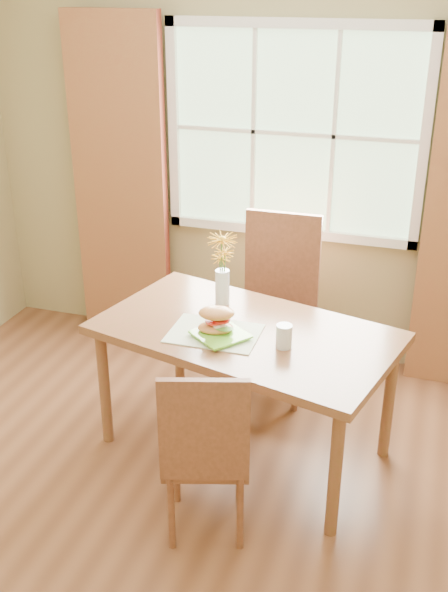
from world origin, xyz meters
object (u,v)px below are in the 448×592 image
object	(u,v)px
water_glass	(284,337)
flower_vase	(222,262)
chair_far	(278,296)
dining_table	(245,342)
croissant_sandwich	(216,320)
chair_near	(206,447)

from	to	relation	value
water_glass	flower_vase	distance (m)	0.61
chair_far	water_glass	size ratio (longest dim) A/B	9.33
dining_table	water_glass	distance (m)	0.29
dining_table	chair_far	size ratio (longest dim) A/B	1.50
croissant_sandwich	water_glass	xyz separation A→B (m)	(0.35, -0.02, -0.03)
chair_far	croissant_sandwich	size ratio (longest dim) A/B	5.25
dining_table	chair_near	distance (m)	0.71
chair_near	water_glass	distance (m)	0.67
chair_far	croissant_sandwich	world-z (taller)	chair_far
chair_near	water_glass	size ratio (longest dim) A/B	7.70
chair_near	chair_far	world-z (taller)	chair_far
flower_vase	chair_near	bearing A→B (deg)	-76.44
croissant_sandwich	flower_vase	world-z (taller)	flower_vase
chair_far	croissant_sandwich	bearing A→B (deg)	-98.82
water_glass	flower_vase	xyz separation A→B (m)	(-0.44, 0.38, 0.19)
chair_far	water_glass	distance (m)	0.89
chair_far	water_glass	world-z (taller)	chair_far
water_glass	chair_far	bearing A→B (deg)	105.33
chair_far	flower_vase	world-z (taller)	flower_vase
dining_table	water_glass	size ratio (longest dim) A/B	14.04
dining_table	croissant_sandwich	xyz separation A→B (m)	(-0.12, -0.11, 0.16)
dining_table	chair_near	bearing A→B (deg)	-73.85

